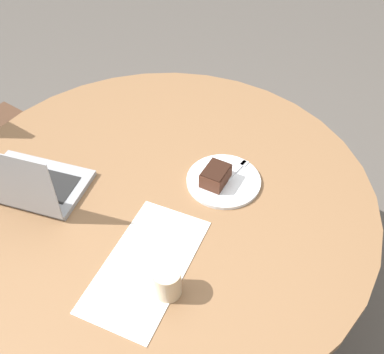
{
  "coord_description": "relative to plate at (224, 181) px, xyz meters",
  "views": [
    {
      "loc": [
        -0.99,
        -0.15,
        1.77
      ],
      "look_at": [
        0.02,
        -0.1,
        0.75
      ],
      "focal_mm": 42.0,
      "sensor_mm": 36.0,
      "label": 1
    }
  ],
  "objects": [
    {
      "name": "ground_plane",
      "position": [
        -0.04,
        0.21,
        -0.72
      ],
      "size": [
        12.0,
        12.0,
        0.0
      ],
      "primitive_type": "plane",
      "color": "#4C4742"
    },
    {
      "name": "dining_table",
      "position": [
        -0.04,
        0.21,
        -0.12
      ],
      "size": [
        1.39,
        1.39,
        0.71
      ],
      "color": "brown",
      "rests_on": "ground_plane"
    },
    {
      "name": "paper_document",
      "position": [
        -0.33,
        0.22,
        -0.0
      ],
      "size": [
        0.47,
        0.36,
        0.0
      ],
      "rotation": [
        0.0,
        0.0,
        -0.36
      ],
      "color": "white",
      "rests_on": "dining_table"
    },
    {
      "name": "plate",
      "position": [
        0.0,
        0.0,
        0.0
      ],
      "size": [
        0.24,
        0.24,
        0.01
      ],
      "color": "silver",
      "rests_on": "dining_table"
    },
    {
      "name": "cake_slice",
      "position": [
        -0.01,
        0.03,
        0.03
      ],
      "size": [
        0.12,
        0.11,
        0.06
      ],
      "rotation": [
        0.0,
        0.0,
        2.69
      ],
      "color": "#472619",
      "rests_on": "plate"
    },
    {
      "name": "fork",
      "position": [
        0.04,
        -0.04,
        0.01
      ],
      "size": [
        0.15,
        0.11,
        0.0
      ],
      "rotation": [
        0.0,
        0.0,
        5.68
      ],
      "color": "silver",
      "rests_on": "plate"
    },
    {
      "name": "coffee_glass",
      "position": [
        -0.41,
        0.15,
        0.04
      ],
      "size": [
        0.08,
        0.08,
        0.09
      ],
      "color": "#C6AD89",
      "rests_on": "dining_table"
    },
    {
      "name": "laptop",
      "position": [
        -0.08,
        0.62,
        0.04
      ],
      "size": [
        0.3,
        0.38,
        0.24
      ],
      "rotation": [
        0.0,
        0.0,
        4.45
      ],
      "color": "gray",
      "rests_on": "dining_table"
    }
  ]
}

